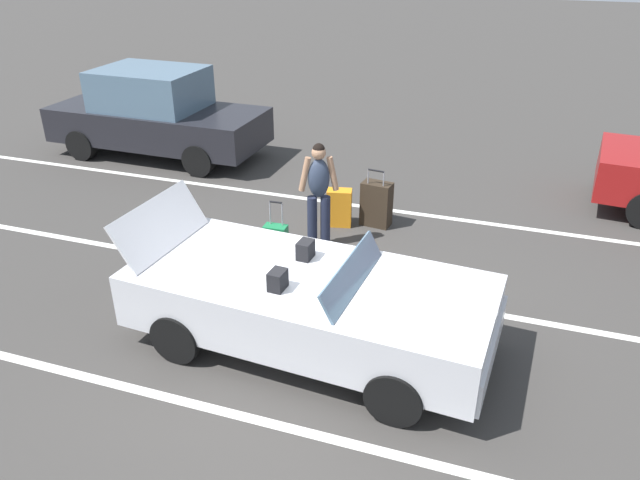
{
  "coord_description": "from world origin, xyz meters",
  "views": [
    {
      "loc": [
        2.01,
        -5.53,
        4.44
      ],
      "look_at": [
        -0.28,
        1.22,
        0.75
      ],
      "focal_mm": 34.38,
      "sensor_mm": 36.0,
      "label": 1
    }
  ],
  "objects_px": {
    "suitcase_medium_bright": "(339,208)",
    "traveler_person": "(319,190)",
    "convertible_car": "(325,306)",
    "suitcase_large_black": "(376,204)",
    "parked_sedan_far": "(156,114)",
    "suitcase_small_carryon": "(276,241)"
  },
  "relations": [
    {
      "from": "parked_sedan_far",
      "to": "suitcase_large_black",
      "type": "bearing_deg",
      "value": -18.6
    },
    {
      "from": "convertible_car",
      "to": "traveler_person",
      "type": "height_order",
      "value": "traveler_person"
    },
    {
      "from": "suitcase_medium_bright",
      "to": "traveler_person",
      "type": "bearing_deg",
      "value": 161.91
    },
    {
      "from": "suitcase_large_black",
      "to": "suitcase_small_carryon",
      "type": "height_order",
      "value": "suitcase_large_black"
    },
    {
      "from": "suitcase_medium_bright",
      "to": "parked_sedan_far",
      "type": "distance_m",
      "value": 5.15
    },
    {
      "from": "convertible_car",
      "to": "suitcase_large_black",
      "type": "distance_m",
      "value": 3.46
    },
    {
      "from": "suitcase_large_black",
      "to": "convertible_car",
      "type": "bearing_deg",
      "value": -167.99
    },
    {
      "from": "parked_sedan_far",
      "to": "convertible_car",
      "type": "bearing_deg",
      "value": -42.91
    },
    {
      "from": "traveler_person",
      "to": "parked_sedan_far",
      "type": "bearing_deg",
      "value": -144.26
    },
    {
      "from": "convertible_car",
      "to": "suitcase_large_black",
      "type": "height_order",
      "value": "convertible_car"
    },
    {
      "from": "suitcase_large_black",
      "to": "parked_sedan_far",
      "type": "bearing_deg",
      "value": 78.01
    },
    {
      "from": "convertible_car",
      "to": "traveler_person",
      "type": "xyz_separation_m",
      "value": [
        -0.91,
        2.42,
        0.34
      ]
    },
    {
      "from": "convertible_car",
      "to": "parked_sedan_far",
      "type": "height_order",
      "value": "parked_sedan_far"
    },
    {
      "from": "suitcase_large_black",
      "to": "parked_sedan_far",
      "type": "xyz_separation_m",
      "value": [
        -5.25,
        1.88,
        0.52
      ]
    },
    {
      "from": "suitcase_small_carryon",
      "to": "traveler_person",
      "type": "bearing_deg",
      "value": 133.0
    },
    {
      "from": "suitcase_large_black",
      "to": "parked_sedan_far",
      "type": "relative_size",
      "value": 0.22
    },
    {
      "from": "convertible_car",
      "to": "suitcase_medium_bright",
      "type": "relative_size",
      "value": 6.96
    },
    {
      "from": "suitcase_medium_bright",
      "to": "suitcase_small_carryon",
      "type": "distance_m",
      "value": 1.45
    },
    {
      "from": "suitcase_medium_bright",
      "to": "suitcase_small_carryon",
      "type": "relative_size",
      "value": 0.71
    },
    {
      "from": "convertible_car",
      "to": "parked_sedan_far",
      "type": "bearing_deg",
      "value": 139.75
    },
    {
      "from": "suitcase_medium_bright",
      "to": "traveler_person",
      "type": "xyz_separation_m",
      "value": [
        -0.08,
        -0.81,
        0.62
      ]
    },
    {
      "from": "suitcase_large_black",
      "to": "traveler_person",
      "type": "distance_m",
      "value": 1.33
    }
  ]
}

